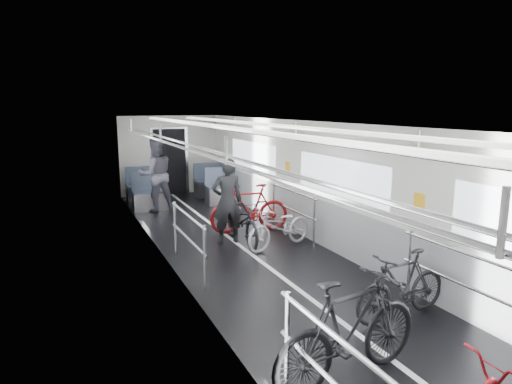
% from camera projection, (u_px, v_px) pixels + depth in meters
% --- Properties ---
extents(car_shell, '(3.02, 14.01, 2.41)m').
position_uv_depth(car_shell, '(228.00, 184.00, 9.27)').
color(car_shell, black).
rests_on(car_shell, ground).
extents(bike_left_mid, '(1.90, 0.79, 1.11)m').
position_uv_depth(bike_left_mid, '(350.00, 330.00, 4.43)').
color(bike_left_mid, black).
rests_on(bike_left_mid, floor).
extents(bike_right_near, '(1.51, 0.53, 0.89)m').
position_uv_depth(bike_right_near, '(402.00, 285.00, 5.81)').
color(bike_right_near, black).
rests_on(bike_right_near, floor).
extents(bike_right_mid, '(1.65, 0.98, 0.82)m').
position_uv_depth(bike_right_mid, '(280.00, 227.00, 8.73)').
color(bike_right_mid, '#BDBCC1').
rests_on(bike_right_mid, floor).
extents(bike_right_far, '(1.79, 0.69, 1.05)m').
position_uv_depth(bike_right_far, '(250.00, 208.00, 9.79)').
color(bike_right_far, maroon).
rests_on(bike_right_far, floor).
extents(bike_aisle, '(0.70, 1.80, 0.93)m').
position_uv_depth(bike_aisle, '(242.00, 220.00, 9.05)').
color(bike_aisle, black).
rests_on(bike_aisle, floor).
extents(person_standing, '(0.65, 0.45, 1.70)m').
position_uv_depth(person_standing, '(227.00, 201.00, 8.95)').
color(person_standing, black).
rests_on(person_standing, floor).
extents(person_seated, '(0.99, 0.80, 1.91)m').
position_uv_depth(person_seated, '(156.00, 174.00, 11.72)').
color(person_seated, '#2F2E36').
rests_on(person_seated, floor).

